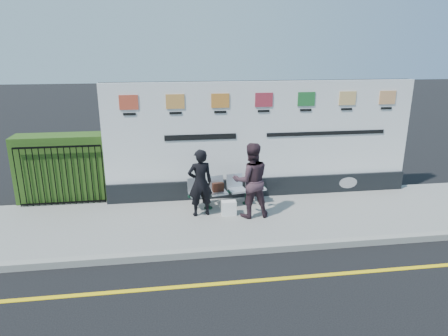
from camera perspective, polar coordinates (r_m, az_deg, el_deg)
name	(u,v)px	position (r m, az deg, el deg)	size (l,w,h in m)	color
ground	(282,279)	(7.42, 8.34, -15.38)	(80.00, 80.00, 0.00)	black
pavement	(253,218)	(9.53, 4.13, -7.14)	(14.00, 3.00, 0.12)	gray
kerb	(269,248)	(8.22, 6.38, -11.31)	(14.00, 0.18, 0.14)	gray
yellow_line	(282,279)	(7.42, 8.34, -15.35)	(14.00, 0.10, 0.01)	yellow
billboard	(262,148)	(10.43, 5.42, 2.91)	(8.00, 0.30, 3.00)	black
hedge	(64,167)	(11.03, -21.83, 0.09)	(2.35, 0.70, 1.70)	#2C4E17
railing	(61,176)	(10.64, -22.32, -1.02)	(2.05, 0.06, 1.54)	black
bench	(228,198)	(9.97, 0.52, -4.31)	(1.92, 0.51, 0.41)	silver
woman_left	(200,183)	(9.25, -3.43, -2.13)	(0.58, 0.38, 1.60)	black
woman_right	(251,180)	(9.18, 3.87, -1.76)	(0.86, 0.67, 1.76)	#3A262E
handbag_brown	(218,187)	(9.78, -0.87, -2.76)	(0.28, 0.12, 0.22)	black
carrier_bag_white	(229,208)	(9.46, 0.69, -5.74)	(0.34, 0.21, 0.34)	white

